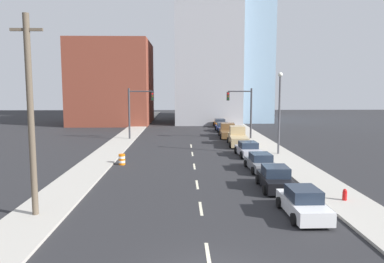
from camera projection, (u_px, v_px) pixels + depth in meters
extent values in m
cube|color=#ADA89E|center=(132.00, 131.00, 56.94)|extent=(3.04, 88.74, 0.16)
cube|color=#ADA89E|center=(245.00, 131.00, 57.40)|extent=(3.04, 88.74, 0.16)
cube|color=beige|center=(208.00, 255.00, 15.12)|extent=(0.16, 2.40, 0.01)
cube|color=beige|center=(201.00, 208.00, 20.96)|extent=(0.16, 2.40, 0.01)
cube|color=beige|center=(197.00, 185.00, 26.09)|extent=(0.16, 2.40, 0.01)
cube|color=beige|center=(194.00, 166.00, 32.09)|extent=(0.16, 2.40, 0.01)
cube|color=beige|center=(192.00, 154.00, 38.11)|extent=(0.16, 2.40, 0.01)
cube|color=beige|center=(191.00, 146.00, 43.25)|extent=(0.16, 2.40, 0.01)
cube|color=brown|center=(113.00, 83.00, 70.28)|extent=(14.00, 16.00, 15.18)
cube|color=#99999E|center=(206.00, 55.00, 74.07)|extent=(12.00, 20.00, 26.13)
cube|color=#8CADC6|center=(234.00, 25.00, 77.42)|extent=(13.00, 20.00, 39.33)
cylinder|color=#38383D|center=(129.00, 114.00, 48.06)|extent=(0.24, 0.24, 6.65)
cylinder|color=#38383D|center=(141.00, 91.00, 47.76)|extent=(3.03, 0.16, 0.16)
cube|color=black|center=(153.00, 96.00, 47.87)|extent=(0.34, 0.32, 1.10)
cylinder|color=red|center=(152.00, 94.00, 47.66)|extent=(0.22, 0.04, 0.22)
cylinder|color=#593F0C|center=(152.00, 96.00, 47.70)|extent=(0.22, 0.04, 0.22)
cylinder|color=#0C3F14|center=(153.00, 99.00, 47.74)|extent=(0.22, 0.04, 0.22)
cylinder|color=#38383D|center=(251.00, 114.00, 48.47)|extent=(0.24, 0.24, 6.65)
cylinder|color=#38383D|center=(240.00, 91.00, 48.09)|extent=(3.03, 0.16, 0.16)
cube|color=black|center=(228.00, 96.00, 48.12)|extent=(0.34, 0.32, 1.10)
cylinder|color=red|center=(228.00, 94.00, 47.92)|extent=(0.22, 0.04, 0.22)
cylinder|color=#593F0C|center=(228.00, 96.00, 47.96)|extent=(0.22, 0.04, 0.22)
cylinder|color=#0C3F14|center=(228.00, 99.00, 48.00)|extent=(0.22, 0.04, 0.22)
cylinder|color=brown|center=(31.00, 118.00, 18.94)|extent=(0.32, 0.32, 10.38)
cube|color=brown|center=(26.00, 30.00, 18.43)|extent=(1.60, 0.14, 0.14)
cylinder|color=orange|center=(122.00, 164.00, 32.79)|extent=(0.56, 0.56, 0.19)
cylinder|color=white|center=(122.00, 162.00, 32.77)|extent=(0.56, 0.56, 0.19)
cylinder|color=orange|center=(122.00, 159.00, 32.75)|extent=(0.56, 0.56, 0.19)
cylinder|color=white|center=(122.00, 157.00, 32.72)|extent=(0.56, 0.56, 0.19)
cylinder|color=orange|center=(122.00, 155.00, 32.70)|extent=(0.56, 0.56, 0.19)
cylinder|color=#4C4C51|center=(279.00, 117.00, 36.91)|extent=(0.20, 0.20, 7.78)
sphere|color=white|center=(280.00, 75.00, 36.43)|extent=(0.44, 0.44, 0.44)
cylinder|color=red|center=(345.00, 197.00, 21.95)|extent=(0.26, 0.26, 0.65)
sphere|color=red|center=(345.00, 191.00, 21.90)|extent=(0.23, 0.23, 0.23)
cube|color=silver|center=(303.00, 206.00, 19.68)|extent=(1.78, 4.39, 0.71)
cube|color=#1E2838|center=(303.00, 194.00, 19.60)|extent=(1.54, 1.99, 0.64)
cylinder|color=black|center=(279.00, 203.00, 21.02)|extent=(0.23, 0.62, 0.62)
cylinder|color=black|center=(311.00, 202.00, 21.08)|extent=(0.23, 0.62, 0.62)
cylinder|color=black|center=(294.00, 219.00, 18.32)|extent=(0.23, 0.62, 0.62)
cylinder|color=black|center=(330.00, 219.00, 18.39)|extent=(0.23, 0.62, 0.62)
cube|color=black|center=(275.00, 181.00, 24.91)|extent=(1.96, 4.42, 0.73)
cube|color=#1E2838|center=(276.00, 171.00, 24.83)|extent=(1.66, 2.02, 0.65)
cylinder|color=black|center=(258.00, 179.00, 26.29)|extent=(0.24, 0.63, 0.63)
cylinder|color=black|center=(285.00, 179.00, 26.28)|extent=(0.24, 0.63, 0.63)
cylinder|color=black|center=(265.00, 190.00, 23.60)|extent=(0.24, 0.63, 0.63)
cylinder|color=black|center=(295.00, 190.00, 23.59)|extent=(0.24, 0.63, 0.63)
cube|color=slate|center=(260.00, 164.00, 30.52)|extent=(1.97, 4.52, 0.65)
cube|color=#1E2838|center=(261.00, 157.00, 30.45)|extent=(1.65, 2.07, 0.59)
cylinder|color=black|center=(246.00, 163.00, 31.85)|extent=(0.24, 0.62, 0.61)
cylinder|color=black|center=(267.00, 163.00, 31.97)|extent=(0.24, 0.62, 0.61)
cylinder|color=black|center=(253.00, 171.00, 29.12)|extent=(0.24, 0.62, 0.61)
cylinder|color=black|center=(276.00, 170.00, 29.24)|extent=(0.24, 0.62, 0.61)
cube|color=#B2B2BC|center=(248.00, 151.00, 36.95)|extent=(2.10, 4.53, 0.63)
cube|color=#1E2838|center=(248.00, 145.00, 36.88)|extent=(1.75, 2.08, 0.60)
cylinder|color=black|center=(236.00, 150.00, 38.25)|extent=(0.26, 0.71, 0.70)
cylinder|color=black|center=(254.00, 150.00, 38.41)|extent=(0.26, 0.71, 0.70)
cylinder|color=black|center=(241.00, 155.00, 35.53)|extent=(0.26, 0.71, 0.70)
cylinder|color=black|center=(261.00, 155.00, 35.68)|extent=(0.26, 0.71, 0.70)
cube|color=tan|center=(238.00, 140.00, 43.60)|extent=(2.30, 6.22, 1.01)
cube|color=tan|center=(237.00, 130.00, 44.40)|extent=(1.83, 1.93, 0.99)
cylinder|color=black|center=(228.00, 140.00, 45.56)|extent=(0.26, 0.72, 0.70)
cylinder|color=black|center=(245.00, 140.00, 45.50)|extent=(0.26, 0.72, 0.70)
cylinder|color=black|center=(230.00, 145.00, 41.79)|extent=(0.26, 0.72, 0.70)
cylinder|color=black|center=(248.00, 145.00, 41.73)|extent=(0.26, 0.72, 0.70)
cube|color=brown|center=(228.00, 133.00, 50.70)|extent=(2.37, 6.38, 0.83)
cube|color=brown|center=(227.00, 126.00, 51.54)|extent=(1.93, 1.97, 0.83)
cylinder|color=black|center=(219.00, 133.00, 52.69)|extent=(0.25, 0.69, 0.68)
cylinder|color=black|center=(235.00, 133.00, 52.65)|extent=(0.25, 0.69, 0.68)
cylinder|color=black|center=(221.00, 137.00, 48.82)|extent=(0.25, 0.69, 0.68)
cylinder|color=black|center=(237.00, 137.00, 48.78)|extent=(0.25, 0.69, 0.68)
cube|color=navy|center=(223.00, 128.00, 57.69)|extent=(2.04, 4.71, 0.61)
cube|color=#1E2838|center=(223.00, 124.00, 57.62)|extent=(1.72, 2.15, 0.57)
cylinder|color=black|center=(215.00, 128.00, 59.08)|extent=(0.24, 0.66, 0.66)
cylinder|color=black|center=(228.00, 128.00, 59.20)|extent=(0.24, 0.66, 0.66)
cylinder|color=black|center=(218.00, 130.00, 56.22)|extent=(0.24, 0.66, 0.66)
cylinder|color=black|center=(231.00, 130.00, 56.35)|extent=(0.24, 0.66, 0.66)
cube|color=orange|center=(220.00, 124.00, 64.13)|extent=(1.91, 4.76, 0.62)
cube|color=#1E2838|center=(220.00, 121.00, 64.06)|extent=(1.64, 2.16, 0.58)
cylinder|color=black|center=(214.00, 124.00, 65.56)|extent=(0.23, 0.67, 0.67)
cylinder|color=black|center=(224.00, 124.00, 65.64)|extent=(0.23, 0.67, 0.67)
cylinder|color=black|center=(215.00, 126.00, 62.65)|extent=(0.23, 0.67, 0.67)
cylinder|color=black|center=(227.00, 126.00, 62.73)|extent=(0.23, 0.67, 0.67)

